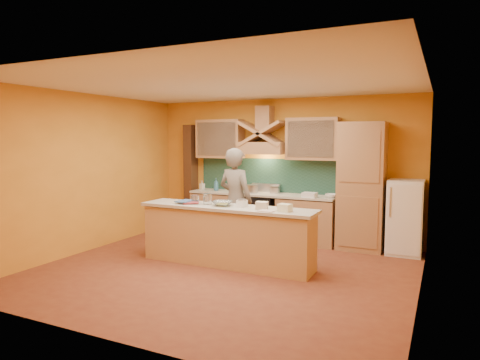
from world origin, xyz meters
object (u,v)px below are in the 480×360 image
at_px(fridge, 405,217).
at_px(person, 236,201).
at_px(stove, 261,216).
at_px(mixing_bowl, 222,203).
at_px(kitchen_scale, 242,203).

xyz_separation_m(fridge, person, (-2.70, -1.18, 0.27)).
bearing_deg(stove, mixing_bowl, -86.08).
bearing_deg(stove, person, -89.93).
height_order(stove, kitchen_scale, kitchen_scale).
xyz_separation_m(person, mixing_bowl, (0.13, -0.74, 0.06)).
height_order(stove, mixing_bowl, mixing_bowl).
xyz_separation_m(stove, kitchen_scale, (0.45, -1.87, 0.55)).
bearing_deg(mixing_bowl, stove, 93.92).
bearing_deg(fridge, kitchen_scale, -140.17).
bearing_deg(stove, kitchen_scale, -76.37).
bearing_deg(person, kitchen_scale, 134.69).
bearing_deg(mixing_bowl, person, 100.02).
relative_size(fridge, kitchen_scale, 10.03).
bearing_deg(person, mixing_bowl, 111.60).
xyz_separation_m(stove, fridge, (2.70, 0.00, 0.20)).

